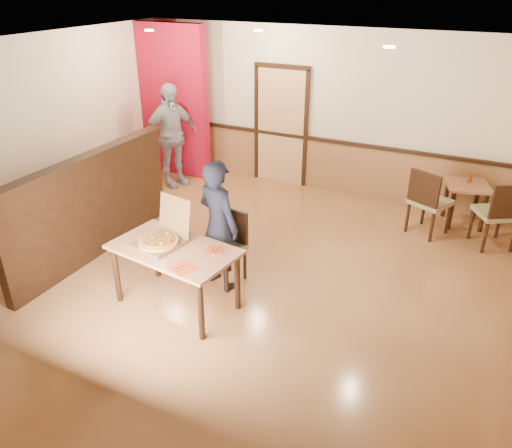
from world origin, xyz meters
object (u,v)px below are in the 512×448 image
Objects in this scene: main_table at (174,256)px; pizza_box at (162,239)px; passerby at (171,136)px; side_chair_right at (500,212)px; condiment at (470,178)px; diner at (219,226)px; side_chair_left at (428,200)px; diner_chair at (227,244)px; side_table at (466,194)px.

pizza_box reaches higher than main_table.
passerby is at bearing 133.50° from pizza_box.
main_table is 3.86m from passerby.
condiment is (-0.49, 0.70, 0.18)m from side_chair_right.
side_chair_right is at bearing -122.36° from diner.
condiment is at bearing -100.14° from side_chair_left.
side_chair_left reaches higher than diner_chair.
side_chair_right is (3.29, 3.16, -0.10)m from main_table.
side_chair_left is (2.32, 3.15, -0.10)m from main_table.
main_table is at bearing -121.06° from passerby.
diner_chair is at bearing 70.17° from pizza_box.
side_chair_right is 0.87m from condiment.
passerby reaches higher than diner_chair.
side_chair_left is 1.00× the size of side_chair_right.
side_chair_left is 0.55× the size of passerby.
passerby is 5.08m from condiment.
side_chair_left is 1.63× the size of pizza_box.
side_chair_right is at bearing -155.40° from side_chair_left.
side_chair_left is at bearing 61.74° from pizza_box.
side_table is at bearing -92.58° from condiment.
passerby is at bearing -28.08° from diner.
diner is at bearing -112.18° from passerby.
side_table is 5.08m from passerby.
diner_chair is 3.16m from side_chair_left.
diner is at bearing -128.44° from condiment.
condiment is at bearing -110.52° from diner.
condiment reaches higher than side_table.
diner is 3.53m from passerby.
main_table is 0.82m from diner_chair.
pizza_box is (2.04, -3.13, -0.10)m from passerby.
diner reaches higher than diner_chair.
main_table is at bearing -126.04° from condiment.
diner reaches higher than side_chair_left.
side_table is 4.80m from pizza_box.
side_chair_right is at bearing 52.43° from pizza_box.
side_chair_left is at bearing 57.45° from diner_chair.
diner_chair is at bearing 73.52° from side_chair_left.
diner_chair is 0.35m from diner.
passerby is at bearing 144.29° from diner_chair.
main_table is 2.42× the size of pizza_box.
pizza_box is at bearing -127.89° from condiment.
pizza_box is 4.86m from condiment.
diner is (-3.06, -2.54, 0.26)m from side_chair_right.
diner_chair is 0.91m from pizza_box.
side_table is at bearing 60.93° from main_table.
side_chair_left is at bearing -30.14° from side_chair_right.
main_table is 0.68m from diner.
side_table is (2.80, 3.77, -0.16)m from main_table.
side_chair_left is at bearing -124.53° from condiment.
passerby reaches higher than side_table.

